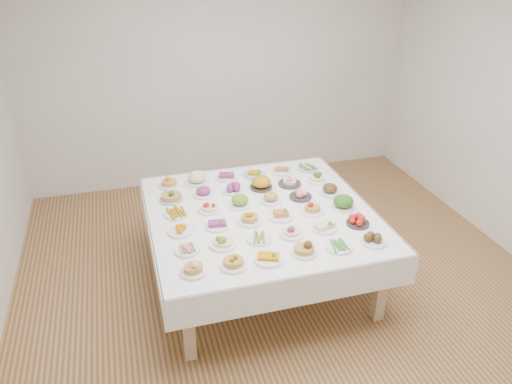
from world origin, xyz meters
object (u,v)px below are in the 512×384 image
object	(u,v)px
dish_0	(193,268)
dish_35	(308,167)
dish_18	(177,213)
display_table	(260,218)

from	to	relation	value
dish_0	dish_35	bearing A→B (deg)	44.71
dish_18	dish_35	bearing A→B (deg)	21.50
dish_18	dish_35	xyz separation A→B (m)	(1.50, 0.59, -0.00)
dish_0	dish_18	world-z (taller)	dish_0
dish_35	display_table	bearing A→B (deg)	-135.53
display_table	dish_35	distance (m)	1.06
display_table	dish_0	xyz separation A→B (m)	(-0.75, -0.75, 0.12)
dish_35	dish_0	bearing A→B (deg)	-135.29
dish_18	dish_35	distance (m)	1.61
dish_18	dish_35	world-z (taller)	dish_18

